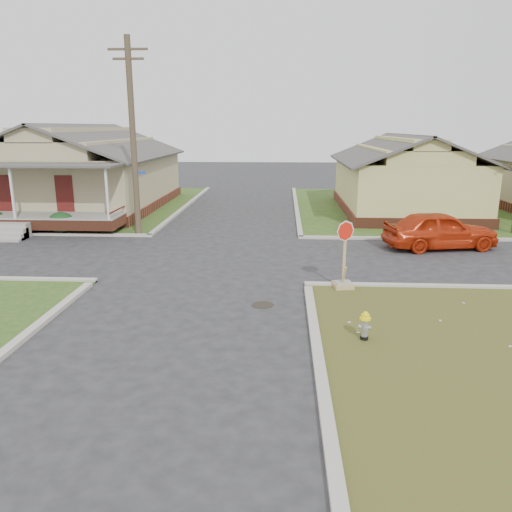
# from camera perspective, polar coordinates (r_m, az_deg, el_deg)

# --- Properties ---
(ground) EXTENTS (120.00, 120.00, 0.00)m
(ground) POSITION_cam_1_polar(r_m,az_deg,el_deg) (15.46, -7.35, -4.78)
(ground) COLOR #262628
(ground) RESTS_ON ground
(verge_far_left) EXTENTS (19.00, 19.00, 0.05)m
(verge_far_left) POSITION_cam_1_polar(r_m,az_deg,el_deg) (36.32, -22.69, 5.45)
(verge_far_left) COLOR #284A1A
(verge_far_left) RESTS_ON ground
(curbs) EXTENTS (80.00, 40.00, 0.12)m
(curbs) POSITION_cam_1_polar(r_m,az_deg,el_deg) (20.18, -4.81, -0.09)
(curbs) COLOR #B0AB9F
(curbs) RESTS_ON ground
(manhole) EXTENTS (0.64, 0.64, 0.01)m
(manhole) POSITION_cam_1_polar(r_m,az_deg,el_deg) (14.74, 0.77, -5.61)
(manhole) COLOR black
(manhole) RESTS_ON ground
(corner_house) EXTENTS (10.10, 15.50, 5.30)m
(corner_house) POSITION_cam_1_polar(r_m,az_deg,el_deg) (33.65, -19.37, 8.98)
(corner_house) COLOR brown
(corner_house) RESTS_ON ground
(side_house_yellow) EXTENTS (7.60, 11.60, 4.70)m
(side_house_yellow) POSITION_cam_1_polar(r_m,az_deg,el_deg) (31.79, 16.52, 8.76)
(side_house_yellow) COLOR brown
(side_house_yellow) RESTS_ON ground
(utility_pole) EXTENTS (1.80, 0.28, 9.00)m
(utility_pole) POSITION_cam_1_polar(r_m,az_deg,el_deg) (24.25, -13.89, 13.16)
(utility_pole) COLOR #48392A
(utility_pole) RESTS_ON ground
(fire_hydrant) EXTENTS (0.27, 0.27, 0.73)m
(fire_hydrant) POSITION_cam_1_polar(r_m,az_deg,el_deg) (12.49, 12.35, -7.60)
(fire_hydrant) COLOR black
(fire_hydrant) RESTS_ON ground
(stop_sign) EXTENTS (0.62, 0.61, 2.20)m
(stop_sign) POSITION_cam_1_polar(r_m,az_deg,el_deg) (16.26, 9.97, -1.97)
(stop_sign) COLOR tan
(stop_sign) RESTS_ON ground
(red_sedan) EXTENTS (5.01, 2.75, 1.61)m
(red_sedan) POSITION_cam_1_polar(r_m,az_deg,el_deg) (22.73, 20.29, 2.81)
(red_sedan) COLOR red
(red_sedan) RESTS_ON ground
(hedge_right) EXTENTS (1.37, 1.13, 1.05)m
(hedge_right) POSITION_cam_1_polar(r_m,az_deg,el_deg) (26.07, -21.37, 3.60)
(hedge_right) COLOR #163D19
(hedge_right) RESTS_ON verge_far_left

